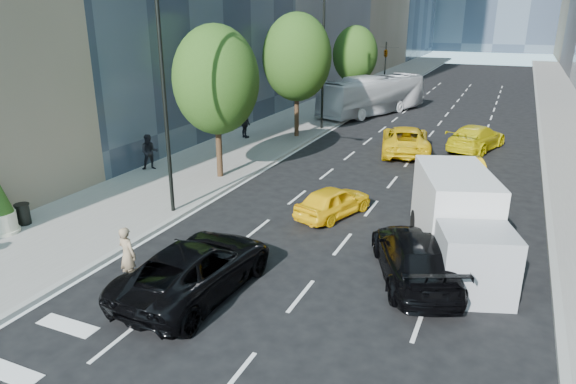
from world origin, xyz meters
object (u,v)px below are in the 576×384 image
at_px(trash_can, 23,214).
at_px(box_truck, 459,220).
at_px(black_sedan_mercedes, 415,257).
at_px(black_sedan_lincoln, 196,267).
at_px(city_bus, 373,95).
at_px(skateboarder, 128,258).

bearing_deg(trash_can, box_truck, 13.64).
height_order(black_sedan_mercedes, trash_can, black_sedan_mercedes).
distance_m(black_sedan_lincoln, trash_can, 9.11).
relative_size(city_bus, box_truck, 1.74).
xyz_separation_m(black_sedan_lincoln, box_truck, (6.91, 5.26, 0.70)).
bearing_deg(box_truck, black_sedan_lincoln, -161.64).
xyz_separation_m(skateboarder, city_bus, (-0.66, 31.15, 0.68)).
relative_size(skateboarder, black_sedan_lincoln, 0.32).
xyz_separation_m(city_bus, box_truck, (9.71, -25.37, -0.09)).
height_order(skateboarder, black_sedan_mercedes, skateboarder).
distance_m(skateboarder, box_truck, 10.75).
distance_m(box_truck, trash_can, 16.39).
relative_size(black_sedan_mercedes, trash_can, 6.76).
distance_m(black_sedan_mercedes, trash_can, 15.01).
bearing_deg(box_truck, city_bus, 92.01).
bearing_deg(box_truck, skateboarder, -166.39).
bearing_deg(skateboarder, city_bus, -77.35).
distance_m(skateboarder, black_sedan_lincoln, 2.20).
bearing_deg(skateboarder, box_truck, -136.02).
height_order(black_sedan_lincoln, black_sedan_mercedes, black_sedan_lincoln).
distance_m(black_sedan_mercedes, city_bus, 28.56).
height_order(black_sedan_lincoln, box_truck, box_truck).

